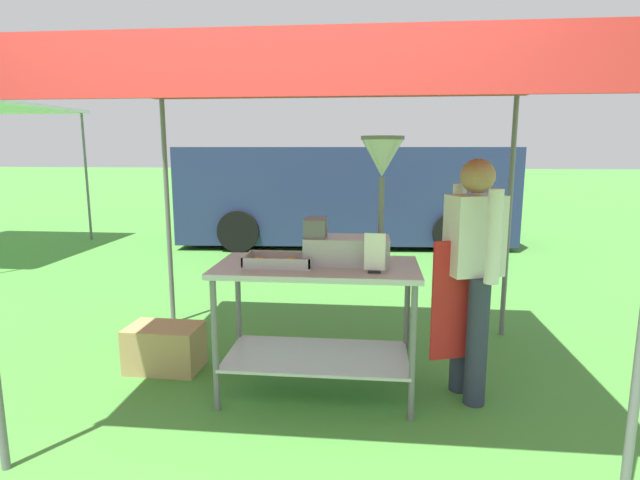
{
  "coord_description": "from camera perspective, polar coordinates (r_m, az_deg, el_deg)",
  "views": [
    {
      "loc": [
        0.51,
        -2.22,
        1.67
      ],
      "look_at": [
        0.16,
        1.26,
        1.04
      ],
      "focal_mm": 28.68,
      "sensor_mm": 36.0,
      "label": 1
    }
  ],
  "objects": [
    {
      "name": "ground_plane",
      "position": [
        8.4,
        2.25,
        -1.28
      ],
      "size": [
        70.0,
        70.0,
        0.0
      ],
      "primitive_type": "plane",
      "color": "#478E38"
    },
    {
      "name": "stall_canopy",
      "position": [
        3.41,
        -0.18,
        17.31
      ],
      "size": [
        3.3,
        2.51,
        2.17
      ],
      "color": "slate",
      "rests_on": "ground"
    },
    {
      "name": "donut_cart",
      "position": [
        3.44,
        -0.34,
        -6.74
      ],
      "size": [
        1.34,
        0.68,
        0.91
      ],
      "color": "#B7B7BC",
      "rests_on": "ground"
    },
    {
      "name": "donut_tray",
      "position": [
        3.38,
        -4.72,
        -2.45
      ],
      "size": [
        0.44,
        0.27,
        0.07
      ],
      "color": "#B7B7BC",
      "rests_on": "donut_cart"
    },
    {
      "name": "donut_fryer",
      "position": [
        3.36,
        4.18,
        2.77
      ],
      "size": [
        0.64,
        0.28,
        0.84
      ],
      "color": "#B7B7BC",
      "rests_on": "donut_cart"
    },
    {
      "name": "menu_sign",
      "position": [
        3.16,
        6.12,
        -1.78
      ],
      "size": [
        0.13,
        0.05,
        0.25
      ],
      "color": "black",
      "rests_on": "donut_cart"
    },
    {
      "name": "vendor",
      "position": [
        3.49,
        16.58,
        -2.99
      ],
      "size": [
        0.46,
        0.53,
        1.61
      ],
      "color": "#2D3347",
      "rests_on": "ground"
    },
    {
      "name": "supply_crate",
      "position": [
        4.16,
        -16.92,
        -11.41
      ],
      "size": [
        0.55,
        0.36,
        0.34
      ],
      "color": "tan",
      "rests_on": "ground"
    },
    {
      "name": "van_navy",
      "position": [
        9.17,
        2.88,
        5.23
      ],
      "size": [
        5.73,
        2.37,
        1.69
      ],
      "color": "navy",
      "rests_on": "ground"
    }
  ]
}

